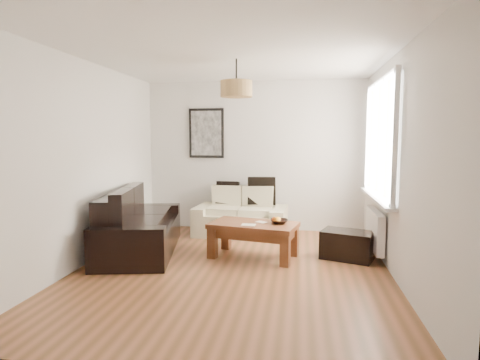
# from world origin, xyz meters

# --- Properties ---
(floor) EXTENTS (4.50, 4.50, 0.00)m
(floor) POSITION_xyz_m (0.00, 0.00, 0.00)
(floor) COLOR brown
(floor) RESTS_ON ground
(ceiling) EXTENTS (3.80, 4.50, 0.00)m
(ceiling) POSITION_xyz_m (0.00, 0.00, 2.60)
(ceiling) COLOR white
(ceiling) RESTS_ON floor
(wall_back) EXTENTS (3.80, 0.04, 2.60)m
(wall_back) POSITION_xyz_m (0.00, 2.25, 1.30)
(wall_back) COLOR silver
(wall_back) RESTS_ON floor
(wall_front) EXTENTS (3.80, 0.04, 2.60)m
(wall_front) POSITION_xyz_m (0.00, -2.25, 1.30)
(wall_front) COLOR silver
(wall_front) RESTS_ON floor
(wall_left) EXTENTS (0.04, 4.50, 2.60)m
(wall_left) POSITION_xyz_m (-1.90, 0.00, 1.30)
(wall_left) COLOR silver
(wall_left) RESTS_ON floor
(wall_right) EXTENTS (0.04, 4.50, 2.60)m
(wall_right) POSITION_xyz_m (1.90, 0.00, 1.30)
(wall_right) COLOR silver
(wall_right) RESTS_ON floor
(window_bay) EXTENTS (0.14, 1.90, 1.60)m
(window_bay) POSITION_xyz_m (1.86, 0.80, 1.60)
(window_bay) COLOR white
(window_bay) RESTS_ON wall_right
(radiator) EXTENTS (0.10, 0.90, 0.52)m
(radiator) POSITION_xyz_m (1.82, 0.80, 0.38)
(radiator) COLOR white
(radiator) RESTS_ON wall_right
(poster) EXTENTS (0.62, 0.04, 0.87)m
(poster) POSITION_xyz_m (-0.85, 2.22, 1.70)
(poster) COLOR black
(poster) RESTS_ON wall_back
(pendant_shade) EXTENTS (0.40, 0.40, 0.20)m
(pendant_shade) POSITION_xyz_m (0.00, 0.30, 2.23)
(pendant_shade) COLOR tan
(pendant_shade) RESTS_ON ceiling
(loveseat_cream) EXTENTS (1.54, 0.90, 0.75)m
(loveseat_cream) POSITION_xyz_m (-0.17, 1.78, 0.37)
(loveseat_cream) COLOR beige
(loveseat_cream) RESTS_ON floor
(sofa_leather) EXTENTS (1.30, 2.07, 0.83)m
(sofa_leather) POSITION_xyz_m (-1.43, 0.56, 0.42)
(sofa_leather) COLOR black
(sofa_leather) RESTS_ON floor
(coffee_table) EXTENTS (1.26, 0.86, 0.47)m
(coffee_table) POSITION_xyz_m (0.19, 0.56, 0.24)
(coffee_table) COLOR brown
(coffee_table) RESTS_ON floor
(ottoman) EXTENTS (0.76, 0.62, 0.38)m
(ottoman) POSITION_xyz_m (1.45, 0.67, 0.19)
(ottoman) COLOR black
(ottoman) RESTS_ON floor
(cushion_left) EXTENTS (0.39, 0.13, 0.39)m
(cushion_left) POSITION_xyz_m (-0.43, 1.96, 0.68)
(cushion_left) COLOR black
(cushion_left) RESTS_ON loveseat_cream
(cushion_right) EXTENTS (0.48, 0.21, 0.47)m
(cushion_right) POSITION_xyz_m (0.16, 1.96, 0.72)
(cushion_right) COLOR black
(cushion_right) RESTS_ON loveseat_cream
(fruit_bowl) EXTENTS (0.28, 0.28, 0.06)m
(fruit_bowl) POSITION_xyz_m (0.54, 0.57, 0.50)
(fruit_bowl) COLOR black
(fruit_bowl) RESTS_ON coffee_table
(orange_a) EXTENTS (0.11, 0.11, 0.09)m
(orange_a) POSITION_xyz_m (0.51, 0.60, 0.51)
(orange_a) COLOR orange
(orange_a) RESTS_ON fruit_bowl
(orange_b) EXTENTS (0.07, 0.07, 0.06)m
(orange_b) POSITION_xyz_m (0.53, 0.67, 0.51)
(orange_b) COLOR orange
(orange_b) RESTS_ON fruit_bowl
(orange_c) EXTENTS (0.08, 0.08, 0.08)m
(orange_c) POSITION_xyz_m (0.47, 0.62, 0.51)
(orange_c) COLOR #D55211
(orange_c) RESTS_ON fruit_bowl
(papers) EXTENTS (0.19, 0.14, 0.01)m
(papers) POSITION_xyz_m (0.14, 0.42, 0.48)
(papers) COLOR silver
(papers) RESTS_ON coffee_table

